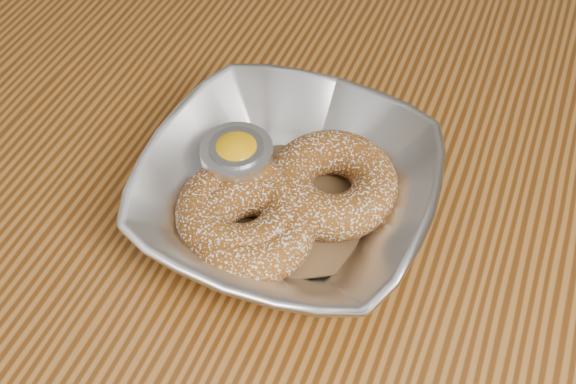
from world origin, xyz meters
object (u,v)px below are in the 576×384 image
at_px(donut_back, 332,184).
at_px(donut_front, 251,228).
at_px(table, 398,257).
at_px(ramekin, 238,164).
at_px(donut_extra, 242,212).
at_px(serving_bowl, 288,192).

bearing_deg(donut_back, donut_front, -123.63).
relative_size(donut_back, donut_front, 1.07).
distance_m(table, ramekin, 0.20).
xyz_separation_m(table, ramekin, (-0.14, -0.05, 0.13)).
bearing_deg(donut_front, donut_back, 56.37).
bearing_deg(table, donut_back, -149.51).
height_order(donut_front, donut_extra, donut_extra).
distance_m(serving_bowl, donut_back, 0.04).
xyz_separation_m(table, donut_extra, (-0.12, -0.09, 0.13)).
bearing_deg(donut_extra, donut_back, 43.88).
relative_size(table, ramekin, 19.49).
distance_m(serving_bowl, donut_front, 0.05).
bearing_deg(donut_front, table, 44.01).
relative_size(donut_extra, ramekin, 1.78).
height_order(table, ramekin, ramekin).
xyz_separation_m(serving_bowl, ramekin, (-0.05, 0.01, 0.01)).
height_order(table, donut_extra, donut_extra).
bearing_deg(donut_back, table, 30.49).
height_order(donut_front, ramekin, ramekin).
bearing_deg(ramekin, table, 19.98).
height_order(table, donut_back, donut_back).
bearing_deg(ramekin, serving_bowl, -8.97).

